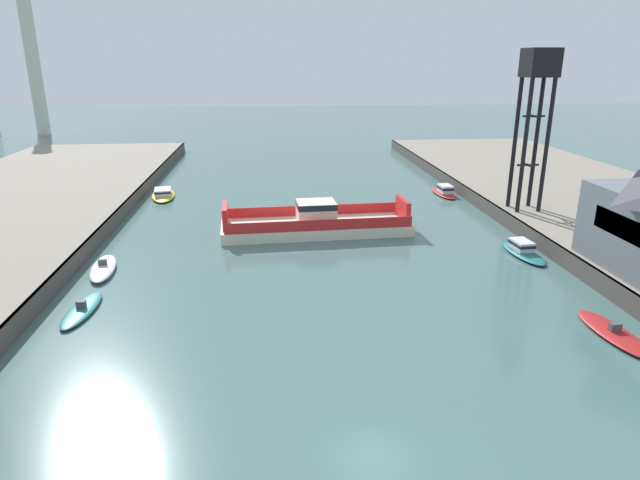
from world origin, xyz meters
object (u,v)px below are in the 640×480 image
(moored_boat_near_left, at_px, (614,333))
(moored_boat_far_left, at_px, (82,310))
(moored_boat_mid_left, at_px, (163,194))
(moored_boat_upstream_a, at_px, (444,191))
(moored_boat_far_right, at_px, (103,268))
(crane_tower, at_px, (537,87))
(moored_boat_near_right, at_px, (523,250))
(chain_ferry, at_px, (316,223))
(smokestack_distant_a, at_px, (32,56))

(moored_boat_near_left, relative_size, moored_boat_far_left, 1.11)
(moored_boat_mid_left, bearing_deg, moored_boat_upstream_a, -3.62)
(moored_boat_far_right, xyz_separation_m, crane_tower, (42.14, 10.64, 14.25))
(moored_boat_near_left, relative_size, moored_boat_near_right, 1.06)
(chain_ferry, height_order, moored_boat_near_left, chain_ferry)
(moored_boat_near_right, height_order, moored_boat_mid_left, moored_boat_near_right)
(smokestack_distant_a, bearing_deg, moored_boat_far_left, -68.38)
(chain_ferry, height_order, crane_tower, crane_tower)
(moored_boat_near_left, distance_m, moored_boat_far_left, 36.57)
(moored_boat_near_right, bearing_deg, moored_boat_mid_left, 144.99)
(moored_boat_upstream_a, relative_size, crane_tower, 0.41)
(smokestack_distant_a, bearing_deg, moored_boat_near_left, -54.97)
(moored_boat_near_right, relative_size, crane_tower, 0.40)
(moored_boat_mid_left, height_order, crane_tower, crane_tower)
(moored_boat_mid_left, height_order, moored_boat_far_left, moored_boat_mid_left)
(moored_boat_far_right, distance_m, crane_tower, 45.74)
(moored_boat_mid_left, bearing_deg, moored_boat_near_left, -48.98)
(moored_boat_upstream_a, bearing_deg, smokestack_distant_a, 138.09)
(moored_boat_mid_left, distance_m, crane_tower, 46.95)
(moored_boat_upstream_a, bearing_deg, moored_boat_near_left, -91.67)
(moored_boat_near_left, xyz_separation_m, moored_boat_far_right, (-36.61, 14.98, 0.09))
(moored_boat_near_right, relative_size, smokestack_distant_a, 0.20)
(moored_boat_near_right, distance_m, moored_boat_upstream_a, 23.74)
(moored_boat_mid_left, distance_m, moored_boat_upstream_a, 37.48)
(moored_boat_near_left, bearing_deg, smokestack_distant_a, 125.03)
(moored_boat_near_left, bearing_deg, crane_tower, 77.82)
(chain_ferry, distance_m, crane_tower, 26.73)
(moored_boat_mid_left, relative_size, smokestack_distant_a, 0.25)
(chain_ferry, xyz_separation_m, moored_boat_near_left, (17.49, -24.25, -0.83))
(moored_boat_far_left, height_order, moored_boat_far_right, moored_boat_far_right)
(moored_boat_upstream_a, height_order, crane_tower, crane_tower)
(moored_boat_near_left, xyz_separation_m, smokestack_distant_a, (-76.27, 108.79, 17.94))
(moored_boat_far_right, bearing_deg, moored_boat_upstream_a, 32.80)
(crane_tower, bearing_deg, moored_boat_upstream_a, 107.75)
(moored_boat_mid_left, bearing_deg, chain_ferry, -42.88)
(chain_ferry, relative_size, crane_tower, 1.19)
(moored_boat_far_right, height_order, moored_boat_upstream_a, moored_boat_upstream_a)
(moored_boat_mid_left, relative_size, crane_tower, 0.51)
(moored_boat_near_right, relative_size, moored_boat_mid_left, 0.78)
(moored_boat_near_left, relative_size, moored_boat_mid_left, 0.83)
(moored_boat_upstream_a, relative_size, smokestack_distant_a, 0.20)
(moored_boat_far_right, relative_size, crane_tower, 0.41)
(moored_boat_mid_left, xyz_separation_m, moored_boat_far_right, (-0.35, -26.70, -0.14))
(crane_tower, bearing_deg, moored_boat_near_left, -102.18)
(moored_boat_far_right, relative_size, moored_boat_upstream_a, 1.00)
(chain_ferry, height_order, moored_boat_mid_left, chain_ferry)
(moored_boat_mid_left, relative_size, moored_boat_upstream_a, 1.25)
(moored_boat_near_right, bearing_deg, smokestack_distant_a, 129.66)
(moored_boat_mid_left, height_order, moored_boat_upstream_a, moored_boat_upstream_a)
(moored_boat_near_left, bearing_deg, moored_boat_mid_left, 131.02)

